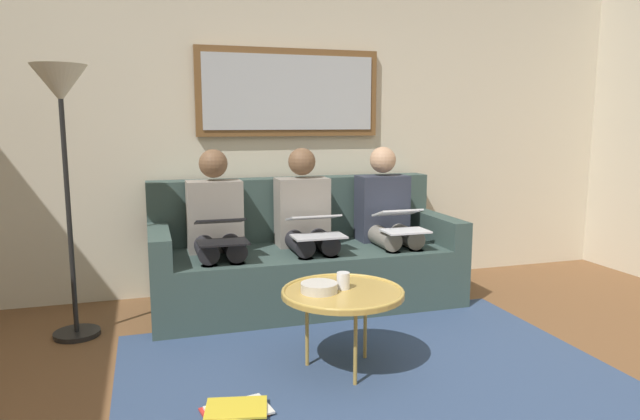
{
  "coord_description": "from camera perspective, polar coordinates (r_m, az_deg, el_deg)",
  "views": [
    {
      "loc": [
        1.09,
        1.84,
        1.33
      ],
      "look_at": [
        0.0,
        -1.7,
        0.75
      ],
      "focal_mm": 31.8,
      "sensor_mm": 36.0,
      "label": 1
    }
  ],
  "objects": [
    {
      "name": "area_rug",
      "position": [
        3.19,
        4.68,
        -15.7
      ],
      "size": [
        2.6,
        1.8,
        0.01
      ],
      "primitive_type": "cube",
      "color": "#33476B",
      "rests_on": "ground_plane"
    },
    {
      "name": "wall_rear",
      "position": [
        4.57,
        -3.37,
        8.52
      ],
      "size": [
        6.0,
        0.12,
        2.6
      ],
      "primitive_type": "cube",
      "color": "beige",
      "rests_on": "ground_plane"
    },
    {
      "name": "laptop_black",
      "position": [
        3.74,
        -9.91,
        -2.03
      ],
      "size": [
        0.32,
        0.36,
        0.15
      ],
      "color": "black"
    },
    {
      "name": "person_middle",
      "position": [
        4.1,
        -1.44,
        -1.23
      ],
      "size": [
        0.38,
        0.58,
        1.14
      ],
      "color": "gray",
      "rests_on": "couch"
    },
    {
      "name": "coffee_table",
      "position": [
        3.04,
        2.3,
        -8.36
      ],
      "size": [
        0.66,
        0.66,
        0.45
      ],
      "color": "tan",
      "rests_on": "ground_plane"
    },
    {
      "name": "magazine_stack",
      "position": [
        2.78,
        -8.42,
        -19.27
      ],
      "size": [
        0.33,
        0.26,
        0.03
      ],
      "color": "red",
      "rests_on": "ground_plane"
    },
    {
      "name": "bowl",
      "position": [
        3.01,
        -0.09,
        -7.8
      ],
      "size": [
        0.19,
        0.19,
        0.05
      ],
      "primitive_type": "cylinder",
      "color": "beige",
      "rests_on": "coffee_table"
    },
    {
      "name": "laptop_white",
      "position": [
        4.1,
        8.14,
        -1.06
      ],
      "size": [
        0.32,
        0.35,
        0.15
      ],
      "color": "white"
    },
    {
      "name": "cup",
      "position": [
        3.06,
        2.35,
        -7.12
      ],
      "size": [
        0.07,
        0.07,
        0.09
      ],
      "primitive_type": "cylinder",
      "color": "silver",
      "rests_on": "coffee_table"
    },
    {
      "name": "standing_lamp",
      "position": [
        3.71,
        -24.55,
        8.75
      ],
      "size": [
        0.32,
        0.32,
        1.66
      ],
      "color": "black",
      "rests_on": "ground_plane"
    },
    {
      "name": "couch",
      "position": [
        4.23,
        -1.68,
        -5.04
      ],
      "size": [
        2.2,
        0.9,
        0.9
      ],
      "color": "#384C47",
      "rests_on": "ground_plane"
    },
    {
      "name": "person_left",
      "position": [
        4.31,
        6.77,
        -0.78
      ],
      "size": [
        0.38,
        0.58,
        1.14
      ],
      "color": "#2D3342",
      "rests_on": "couch"
    },
    {
      "name": "person_right",
      "position": [
        3.98,
        -10.35,
        -1.69
      ],
      "size": [
        0.38,
        0.58,
        1.14
      ],
      "color": "gray",
      "rests_on": "couch"
    },
    {
      "name": "laptop_silver",
      "position": [
        3.86,
        -0.44,
        -1.58
      ],
      "size": [
        0.35,
        0.34,
        0.14
      ],
      "color": "silver"
    },
    {
      "name": "framed_mirror",
      "position": [
        4.48,
        -3.1,
        11.71
      ],
      "size": [
        1.44,
        0.05,
        0.67
      ],
      "color": "brown"
    }
  ]
}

